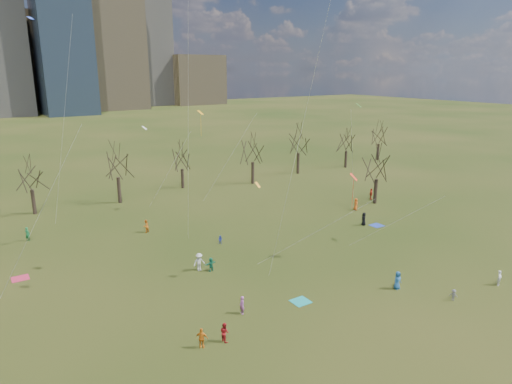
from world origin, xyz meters
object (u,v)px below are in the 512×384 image
blanket_navy (377,225)px  person_1 (499,278)px  blanket_crimson (20,278)px  person_4 (202,338)px  blanket_teal (301,301)px  person_2 (225,332)px  person_0 (398,280)px

blanket_navy → person_1: person_1 is taller
blanket_crimson → person_4: bearing=-64.2°
blanket_teal → blanket_navy: size_ratio=1.00×
person_2 → person_1: bearing=-110.0°
blanket_crimson → person_4: person_4 is taller
blanket_crimson → person_1: (38.39, -26.90, 0.74)m
person_1 → person_4: size_ratio=0.93×
person_0 → person_4: 19.80m
person_0 → person_4: size_ratio=1.08×
blanket_teal → blanket_crimson: same height
person_1 → person_0: bearing=137.3°
blanket_crimson → person_2: bearing=-60.4°
person_1 → blanket_teal: bearing=142.4°
blanket_navy → person_2: (-30.09, -12.19, 0.76)m
blanket_navy → person_0: bearing=-131.8°
blanket_teal → person_4: person_4 is taller
person_1 → person_2: bearing=153.0°
blanket_teal → person_2: 8.90m
person_1 → person_4: bearing=153.5°
person_4 → blanket_crimson: bearing=-23.7°
blanket_navy → person_0: (-12.20, -13.63, 0.86)m
blanket_crimson → person_1: bearing=-35.0°
blanket_navy → person_1: size_ratio=1.06×
blanket_teal → blanket_navy: bearing=26.3°
blanket_navy → person_0: person_0 is taller
blanket_crimson → person_0: bearing=-36.7°
person_2 → person_0: bearing=-101.3°
blanket_navy → person_4: (-31.93, -12.02, 0.80)m
blanket_teal → blanket_navy: 23.84m
blanket_teal → person_0: (9.18, -3.07, 0.86)m
blanket_crimson → person_4: 22.69m
person_4 → blanket_navy: bearing=-118.8°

